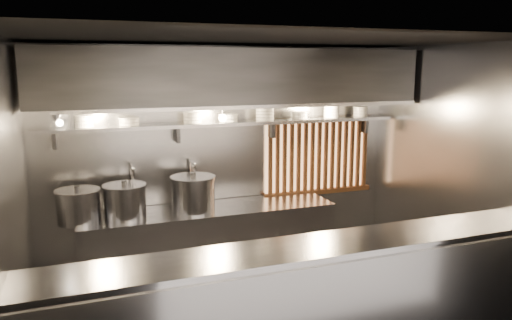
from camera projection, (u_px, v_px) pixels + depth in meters
floor at (268, 319)px, 5.12m from camera, size 4.50×4.50×0.00m
ceiling at (269, 39)px, 4.60m from camera, size 4.50×4.50×0.00m
wall_back at (224, 160)px, 6.24m from camera, size 4.50×0.00×4.50m
wall_left at (14, 209)px, 4.09m from camera, size 0.00×3.00×3.00m
wall_right at (453, 170)px, 5.63m from camera, size 0.00×3.00×3.00m
serving_counter at (311, 310)px, 4.13m from camera, size 4.50×0.56×1.13m
cooking_bench at (210, 245)px, 5.98m from camera, size 3.00×0.70×0.90m
bowl_shelf at (228, 123)px, 5.99m from camera, size 4.40×0.34×0.04m
exhaust_hood at (233, 78)px, 5.68m from camera, size 4.40×0.81×0.65m
wood_screen at (318, 156)px, 6.65m from camera, size 1.56×0.09×1.04m
faucet_left at (132, 176)px, 5.74m from camera, size 0.04×0.30×0.50m
faucet_right at (191, 172)px, 5.98m from camera, size 0.04×0.30×0.50m
heat_lamp at (56, 117)px, 4.87m from camera, size 0.25×0.35×0.20m
pendant_bulb at (223, 118)px, 5.83m from camera, size 0.09×0.09×0.19m
stock_pot_left at (78, 206)px, 5.35m from camera, size 0.50×0.50×0.40m
stock_pot_mid at (125, 201)px, 5.50m from camera, size 0.49×0.49×0.42m
stock_pot_right at (193, 194)px, 5.75m from camera, size 0.66×0.66×0.45m
bowl_stack_0 at (84, 121)px, 5.42m from camera, size 0.22×0.22×0.13m
bowl_stack_1 at (129, 121)px, 5.58m from camera, size 0.24×0.24×0.09m
bowl_stack_2 at (192, 117)px, 5.83m from camera, size 0.23×0.23×0.13m
bowl_stack_3 at (228, 118)px, 5.98m from camera, size 0.24×0.24×0.09m
bowl_stack_4 at (265, 113)px, 6.13m from camera, size 0.24×0.24×0.17m
bowl_stack_5 at (300, 115)px, 6.30m from camera, size 0.21×0.21×0.09m
bowl_stack_6 at (331, 111)px, 6.45m from camera, size 0.20×0.20×0.17m
bowl_stack_7 at (360, 111)px, 6.60m from camera, size 0.20×0.20×0.13m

